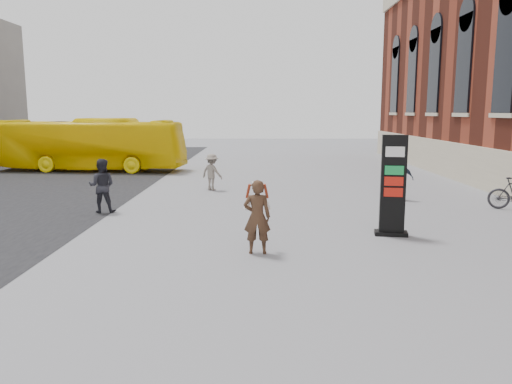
{
  "coord_description": "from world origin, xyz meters",
  "views": [
    {
      "loc": [
        -0.13,
        -12.01,
        3.3
      ],
      "look_at": [
        -0.21,
        0.36,
        1.3
      ],
      "focal_mm": 35.0,
      "sensor_mm": 36.0,
      "label": 1
    }
  ],
  "objects_px": {
    "bus": "(90,145)",
    "pedestrian_a": "(102,186)",
    "info_pylon": "(393,186)",
    "pedestrian_c": "(400,179)",
    "pedestrian_b": "(212,172)",
    "woman": "(257,216)"
  },
  "relations": [
    {
      "from": "bus",
      "to": "pedestrian_c",
      "type": "xyz_separation_m",
      "value": [
        14.83,
        -9.37,
        -0.66
      ]
    },
    {
      "from": "woman",
      "to": "bus",
      "type": "bearing_deg",
      "value": -60.3
    },
    {
      "from": "pedestrian_a",
      "to": "pedestrian_b",
      "type": "xyz_separation_m",
      "value": [
        3.18,
        4.75,
        -0.12
      ]
    },
    {
      "from": "info_pylon",
      "to": "pedestrian_c",
      "type": "height_order",
      "value": "info_pylon"
    },
    {
      "from": "woman",
      "to": "bus",
      "type": "height_order",
      "value": "bus"
    },
    {
      "from": "woman",
      "to": "pedestrian_a",
      "type": "xyz_separation_m",
      "value": [
        -5.13,
        4.8,
        -0.01
      ]
    },
    {
      "from": "woman",
      "to": "pedestrian_c",
      "type": "relative_size",
      "value": 1.08
    },
    {
      "from": "woman",
      "to": "bus",
      "type": "xyz_separation_m",
      "value": [
        -9.46,
        16.61,
        0.58
      ]
    },
    {
      "from": "bus",
      "to": "pedestrian_a",
      "type": "relative_size",
      "value": 5.94
    },
    {
      "from": "woman",
      "to": "bus",
      "type": "distance_m",
      "value": 19.12
    },
    {
      "from": "info_pylon",
      "to": "pedestrian_a",
      "type": "bearing_deg",
      "value": 170.39
    },
    {
      "from": "info_pylon",
      "to": "bus",
      "type": "distance_m",
      "value": 19.79
    },
    {
      "from": "pedestrian_a",
      "to": "pedestrian_b",
      "type": "bearing_deg",
      "value": -127.61
    },
    {
      "from": "info_pylon",
      "to": "woman",
      "type": "relative_size",
      "value": 1.54
    },
    {
      "from": "woman",
      "to": "pedestrian_a",
      "type": "height_order",
      "value": "pedestrian_a"
    },
    {
      "from": "pedestrian_a",
      "to": "pedestrian_c",
      "type": "relative_size",
      "value": 1.1
    },
    {
      "from": "info_pylon",
      "to": "pedestrian_b",
      "type": "bearing_deg",
      "value": 135.1
    },
    {
      "from": "bus",
      "to": "pedestrian_c",
      "type": "bearing_deg",
      "value": -116.89
    },
    {
      "from": "pedestrian_a",
      "to": "pedestrian_c",
      "type": "bearing_deg",
      "value": -170.72
    },
    {
      "from": "pedestrian_b",
      "to": "pedestrian_c",
      "type": "distance_m",
      "value": 7.67
    },
    {
      "from": "info_pylon",
      "to": "pedestrian_b",
      "type": "xyz_separation_m",
      "value": [
        -5.56,
        7.79,
        -0.58
      ]
    },
    {
      "from": "bus",
      "to": "pedestrian_a",
      "type": "height_order",
      "value": "bus"
    }
  ]
}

